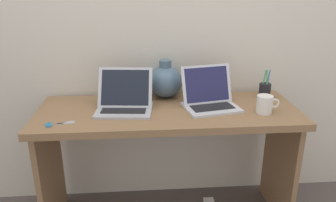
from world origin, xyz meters
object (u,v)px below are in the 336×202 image
laptop_right (209,96)px  pen_cup (265,90)px  green_vase (165,81)px  coffee_mug (265,104)px  scissors (54,124)px  power_brick (209,202)px  laptop_left (125,100)px

laptop_right → pen_cup: laptop_right is taller
pen_cup → green_vase: bearing=174.1°
coffee_mug → scissors: size_ratio=0.87×
power_brick → pen_cup: bearing=8.2°
pen_cup → scissors: bearing=-165.1°
green_vase → coffee_mug: bearing=-30.4°
laptop_right → scissors: 0.87m
green_vase → coffee_mug: (0.53, -0.31, -0.05)m
laptop_right → coffee_mug: bearing=-22.5°
scissors → power_brick: bearing=17.2°
laptop_right → power_brick: laptop_right is taller
coffee_mug → pen_cup: pen_cup is taller
laptop_right → coffee_mug: laptop_right is taller
pen_cup → laptop_left: bearing=-171.3°
laptop_left → pen_cup: bearing=8.7°
scissors → laptop_left: bearing=28.4°
laptop_left → scissors: size_ratio=2.26×
green_vase → power_brick: 0.90m
laptop_right → pen_cup: (0.38, 0.13, -0.01)m
laptop_left → pen_cup: size_ratio=1.79×
coffee_mug → laptop_left: bearing=171.6°
coffee_mug → scissors: (-1.13, -0.08, -0.05)m
coffee_mug → power_brick: 0.85m
coffee_mug → power_brick: bearing=140.3°
laptop_right → coffee_mug: size_ratio=2.67×
green_vase → power_brick: green_vase is taller
pen_cup → power_brick: size_ratio=2.66×
laptop_right → green_vase: 0.31m
laptop_left → scissors: (-0.35, -0.19, -0.06)m
coffee_mug → scissors: 1.14m
laptop_right → power_brick: (0.05, 0.08, -0.80)m
laptop_right → coffee_mug: 0.32m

